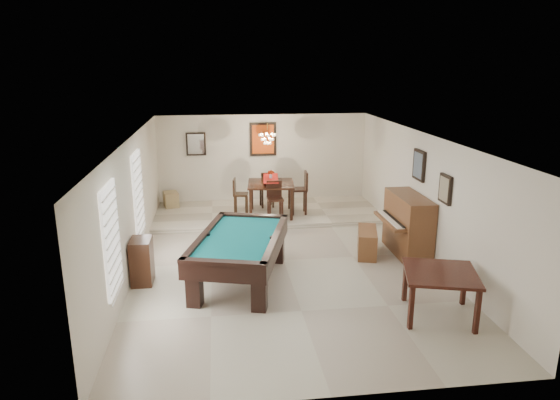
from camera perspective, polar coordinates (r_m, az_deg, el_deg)
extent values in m
cube|color=beige|center=(10.57, 0.41, -6.93)|extent=(6.00, 9.00, 0.02)
cube|color=silver|center=(14.51, -1.95, 4.64)|extent=(6.00, 0.04, 2.60)
cube|color=silver|center=(6.00, 6.29, -11.54)|extent=(6.00, 0.04, 2.60)
cube|color=silver|center=(10.20, -16.51, -0.64)|extent=(0.04, 9.00, 2.60)
cube|color=silver|center=(10.95, 16.19, 0.46)|extent=(0.04, 9.00, 2.60)
cube|color=white|center=(9.88, 0.44, 7.21)|extent=(6.00, 9.00, 0.04)
cube|color=beige|center=(13.59, -1.41, -1.48)|extent=(6.00, 2.50, 0.12)
cube|color=white|center=(8.11, -18.71, -4.23)|extent=(0.06, 1.00, 1.70)
cube|color=white|center=(10.75, -15.91, 0.75)|extent=(0.06, 1.00, 1.70)
cube|color=brown|center=(10.95, 9.92, -4.76)|extent=(0.64, 1.06, 0.55)
cube|color=black|center=(9.74, -15.51, -6.74)|extent=(0.38, 0.57, 0.86)
cube|color=#9E8656|center=(14.25, -12.35, 0.08)|extent=(0.47, 0.54, 0.42)
cube|color=#D84C14|center=(14.37, -1.96, 6.96)|extent=(0.75, 0.06, 0.95)
cube|color=white|center=(14.34, -9.58, 6.33)|extent=(0.55, 0.06, 0.65)
cube|color=slate|center=(11.07, 15.62, 3.85)|extent=(0.06, 0.55, 0.65)
cube|color=gray|center=(9.96, 18.38, 1.20)|extent=(0.06, 0.45, 0.55)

